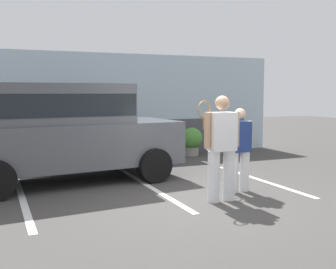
{
  "coord_description": "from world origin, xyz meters",
  "views": [
    {
      "loc": [
        -3.31,
        -6.35,
        1.88
      ],
      "look_at": [
        -0.11,
        1.2,
        1.05
      ],
      "focal_mm": 44.9,
      "sensor_mm": 36.0,
      "label": 1
    }
  ],
  "objects_px": {
    "parked_suv": "(62,128)",
    "tennis_player_woman": "(239,149)",
    "tennis_player_man": "(222,147)",
    "potted_plant_by_porch": "(192,140)"
  },
  "relations": [
    {
      "from": "tennis_player_man",
      "to": "parked_suv",
      "type": "bearing_deg",
      "value": -49.63
    },
    {
      "from": "tennis_player_man",
      "to": "tennis_player_woman",
      "type": "distance_m",
      "value": 0.81
    },
    {
      "from": "potted_plant_by_porch",
      "to": "parked_suv",
      "type": "bearing_deg",
      "value": -151.05
    },
    {
      "from": "parked_suv",
      "to": "tennis_player_man",
      "type": "bearing_deg",
      "value": -55.28
    },
    {
      "from": "tennis_player_woman",
      "to": "potted_plant_by_porch",
      "type": "xyz_separation_m",
      "value": [
        1.2,
        4.45,
        -0.35
      ]
    },
    {
      "from": "potted_plant_by_porch",
      "to": "tennis_player_woman",
      "type": "bearing_deg",
      "value": -105.1
    },
    {
      "from": "parked_suv",
      "to": "tennis_player_woman",
      "type": "height_order",
      "value": "parked_suv"
    },
    {
      "from": "tennis_player_woman",
      "to": "potted_plant_by_porch",
      "type": "relative_size",
      "value": 1.89
    },
    {
      "from": "tennis_player_woman",
      "to": "parked_suv",
      "type": "bearing_deg",
      "value": -42.04
    },
    {
      "from": "tennis_player_man",
      "to": "potted_plant_by_porch",
      "type": "height_order",
      "value": "tennis_player_man"
    }
  ]
}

